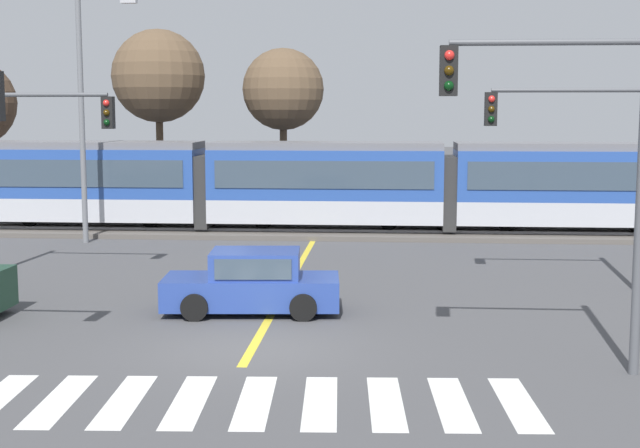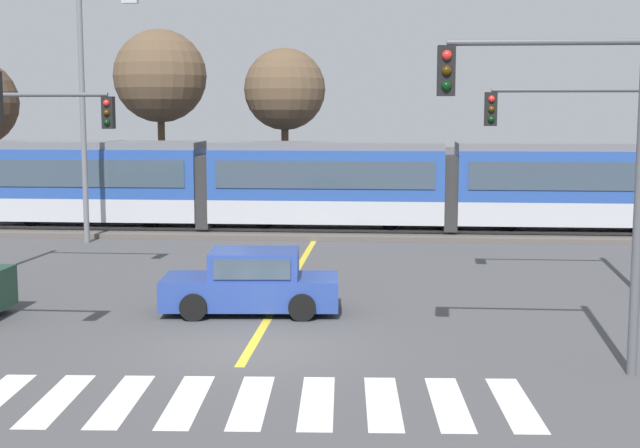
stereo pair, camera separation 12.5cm
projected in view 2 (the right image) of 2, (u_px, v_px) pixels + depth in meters
ground_plane at (251, 348)px, 18.29m from camera, size 200.00×200.00×0.00m
track_bed at (318, 232)px, 35.05m from camera, size 120.00×4.00×0.18m
rail_near at (317, 231)px, 34.32m from camera, size 120.00×0.08×0.10m
rail_far at (320, 226)px, 35.74m from camera, size 120.00×0.08×0.10m
light_rail_tram at (327, 182)px, 34.76m from camera, size 28.00×2.64×3.43m
crosswalk_stripe_2 at (57, 400)px, 15.02m from camera, size 0.71×2.83×0.01m
crosswalk_stripe_3 at (121, 400)px, 14.99m from camera, size 0.71×2.83×0.01m
crosswalk_stripe_4 at (186, 401)px, 14.96m from camera, size 0.71×2.83×0.01m
crosswalk_stripe_5 at (252, 402)px, 14.93m from camera, size 0.71×2.83×0.01m
crosswalk_stripe_6 at (317, 402)px, 14.90m from camera, size 0.71×2.83×0.01m
crosswalk_stripe_7 at (383, 403)px, 14.87m from camera, size 0.71×2.83×0.01m
crosswalk_stripe_8 at (449, 403)px, 14.84m from camera, size 0.71×2.83×0.01m
crosswalk_stripe_9 at (515, 404)px, 14.81m from camera, size 0.71×2.83×0.01m
lane_centre_line at (289, 284)px, 25.00m from camera, size 0.20×16.35×0.01m
sedan_crossing at (251, 284)px, 21.41m from camera, size 4.31×2.15×1.52m
traffic_light_near_right at (574, 142)px, 16.01m from camera, size 3.75×0.38×6.52m
traffic_light_mid_right at (586, 146)px, 23.79m from camera, size 4.25×0.38×5.91m
traffic_light_mid_left at (23, 147)px, 25.29m from camera, size 4.25×0.38×5.73m
street_lamp_west at (88, 103)px, 32.15m from camera, size 2.23×0.28×9.00m
bare_tree_west at (160, 77)px, 39.26m from camera, size 4.09×4.09×8.38m
bare_tree_east at (285, 90)px, 38.56m from camera, size 3.54×3.54×7.51m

